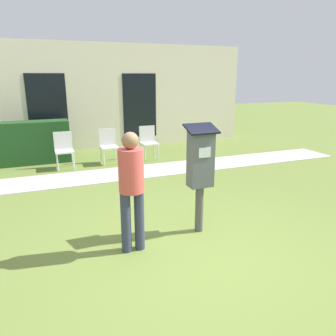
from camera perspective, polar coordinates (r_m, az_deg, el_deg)
name	(u,v)px	position (r m, az deg, el deg)	size (l,w,h in m)	color
ground_plane	(191,251)	(4.46, 4.00, -14.27)	(40.00, 40.00, 0.00)	olive
sidewalk	(121,174)	(7.77, -8.11, -1.00)	(12.00, 1.10, 0.02)	beige
building_facade	(95,97)	(10.55, -12.64, 11.96)	(10.00, 0.26, 3.20)	beige
parking_meter	(200,165)	(4.64, 5.67, 0.56)	(0.44, 0.31, 1.59)	#4C4C4C
person_standing	(132,183)	(4.13, -6.37, -2.67)	(0.32, 0.32, 1.58)	#333851
outdoor_chair_left	(64,147)	(8.50, -17.69, 3.48)	(0.44, 0.44, 0.90)	silver
outdoor_chair_middle	(108,143)	(8.73, -10.35, 4.27)	(0.44, 0.44, 0.90)	silver
outdoor_chair_right	(148,140)	(9.08, -3.45, 4.94)	(0.44, 0.44, 0.90)	silver
hedge_row	(25,143)	(9.28, -23.63, 4.02)	(2.22, 0.60, 1.10)	#1E471E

